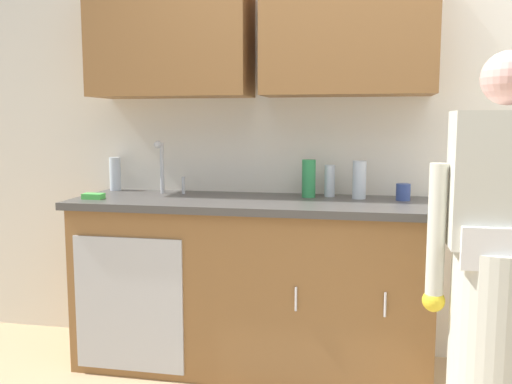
{
  "coord_description": "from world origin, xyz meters",
  "views": [
    {
      "loc": [
        0.06,
        -2.23,
        1.36
      ],
      "look_at": [
        -0.5,
        0.55,
        1.0
      ],
      "focal_mm": 38.96,
      "sensor_mm": 36.0,
      "label": 1
    }
  ],
  "objects_px": {
    "bottle_water_short": "(115,174)",
    "cup_by_sink": "(403,192)",
    "bottle_water_tall": "(330,181)",
    "person_at_sink": "(497,295)",
    "bottle_cleaner_spray": "(309,179)",
    "sink": "(160,199)",
    "sponge": "(93,196)",
    "bottle_soap": "(359,180)"
  },
  "relations": [
    {
      "from": "bottle_water_short",
      "to": "cup_by_sink",
      "type": "relative_size",
      "value": 2.28
    },
    {
      "from": "bottle_water_tall",
      "to": "bottle_water_short",
      "type": "height_order",
      "value": "bottle_water_short"
    },
    {
      "from": "cup_by_sink",
      "to": "person_at_sink",
      "type": "bearing_deg",
      "value": -69.67
    },
    {
      "from": "cup_by_sink",
      "to": "bottle_water_short",
      "type": "bearing_deg",
      "value": 176.16
    },
    {
      "from": "bottle_cleaner_spray",
      "to": "cup_by_sink",
      "type": "height_order",
      "value": "bottle_cleaner_spray"
    },
    {
      "from": "sink",
      "to": "person_at_sink",
      "type": "height_order",
      "value": "person_at_sink"
    },
    {
      "from": "sponge",
      "to": "bottle_cleaner_spray",
      "type": "bearing_deg",
      "value": 14.65
    },
    {
      "from": "sink",
      "to": "bottle_water_tall",
      "type": "bearing_deg",
      "value": 11.57
    },
    {
      "from": "sink",
      "to": "cup_by_sink",
      "type": "relative_size",
      "value": 5.58
    },
    {
      "from": "person_at_sink",
      "to": "sponge",
      "type": "xyz_separation_m",
      "value": [
        -1.97,
        0.56,
        0.26
      ]
    },
    {
      "from": "person_at_sink",
      "to": "sink",
      "type": "bearing_deg",
      "value": 156.35
    },
    {
      "from": "sink",
      "to": "bottle_water_short",
      "type": "distance_m",
      "value": 0.45
    },
    {
      "from": "bottle_water_tall",
      "to": "bottle_water_short",
      "type": "xyz_separation_m",
      "value": [
        -1.32,
        0.03,
        0.01
      ]
    },
    {
      "from": "person_at_sink",
      "to": "bottle_soap",
      "type": "xyz_separation_m",
      "value": [
        -0.54,
        0.85,
        0.35
      ]
    },
    {
      "from": "cup_by_sink",
      "to": "sponge",
      "type": "relative_size",
      "value": 0.81
    },
    {
      "from": "person_at_sink",
      "to": "bottle_cleaner_spray",
      "type": "distance_m",
      "value": 1.24
    },
    {
      "from": "bottle_cleaner_spray",
      "to": "cup_by_sink",
      "type": "relative_size",
      "value": 2.35
    },
    {
      "from": "bottle_cleaner_spray",
      "to": "sink",
      "type": "bearing_deg",
      "value": -170.4
    },
    {
      "from": "sink",
      "to": "sponge",
      "type": "relative_size",
      "value": 4.55
    },
    {
      "from": "bottle_water_short",
      "to": "cup_by_sink",
      "type": "bearing_deg",
      "value": -3.84
    },
    {
      "from": "bottle_water_tall",
      "to": "bottle_cleaner_spray",
      "type": "xyz_separation_m",
      "value": [
        -0.11,
        -0.05,
        0.02
      ]
    },
    {
      "from": "sink",
      "to": "sponge",
      "type": "distance_m",
      "value": 0.36
    },
    {
      "from": "sink",
      "to": "bottle_soap",
      "type": "distance_m",
      "value": 1.12
    },
    {
      "from": "bottle_cleaner_spray",
      "to": "cup_by_sink",
      "type": "bearing_deg",
      "value": -3.25
    },
    {
      "from": "person_at_sink",
      "to": "bottle_soap",
      "type": "height_order",
      "value": "person_at_sink"
    },
    {
      "from": "cup_by_sink",
      "to": "sponge",
      "type": "bearing_deg",
      "value": -170.72
    },
    {
      "from": "bottle_cleaner_spray",
      "to": "sponge",
      "type": "relative_size",
      "value": 1.92
    },
    {
      "from": "sink",
      "to": "bottle_water_tall",
      "type": "relative_size",
      "value": 2.79
    },
    {
      "from": "person_at_sink",
      "to": "cup_by_sink",
      "type": "bearing_deg",
      "value": 110.33
    },
    {
      "from": "bottle_water_tall",
      "to": "bottle_cleaner_spray",
      "type": "height_order",
      "value": "bottle_cleaner_spray"
    },
    {
      "from": "bottle_water_tall",
      "to": "bottle_soap",
      "type": "height_order",
      "value": "bottle_soap"
    },
    {
      "from": "person_at_sink",
      "to": "sponge",
      "type": "relative_size",
      "value": 14.73
    },
    {
      "from": "cup_by_sink",
      "to": "sponge",
      "type": "xyz_separation_m",
      "value": [
        -1.66,
        -0.27,
        -0.03
      ]
    },
    {
      "from": "sink",
      "to": "bottle_soap",
      "type": "bearing_deg",
      "value": 6.87
    },
    {
      "from": "bottle_soap",
      "to": "cup_by_sink",
      "type": "distance_m",
      "value": 0.24
    },
    {
      "from": "bottle_water_tall",
      "to": "bottle_water_short",
      "type": "bearing_deg",
      "value": 178.55
    },
    {
      "from": "bottle_water_tall",
      "to": "sponge",
      "type": "height_order",
      "value": "bottle_water_tall"
    },
    {
      "from": "bottle_water_short",
      "to": "cup_by_sink",
      "type": "distance_m",
      "value": 1.72
    },
    {
      "from": "cup_by_sink",
      "to": "bottle_soap",
      "type": "bearing_deg",
      "value": 174.54
    },
    {
      "from": "bottle_soap",
      "to": "sponge",
      "type": "relative_size",
      "value": 1.9
    },
    {
      "from": "bottle_soap",
      "to": "person_at_sink",
      "type": "bearing_deg",
      "value": -57.61
    },
    {
      "from": "bottle_soap",
      "to": "bottle_water_short",
      "type": "height_order",
      "value": "bottle_soap"
    }
  ]
}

